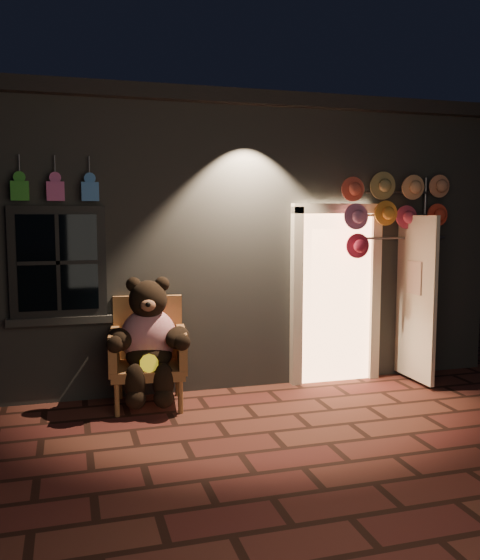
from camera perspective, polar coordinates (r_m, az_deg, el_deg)
name	(u,v)px	position (r m, az deg, el deg)	size (l,w,h in m)	color
ground	(270,432)	(5.82, 2.91, -14.40)	(60.00, 60.00, 0.00)	#552B20
shop_building	(187,235)	(9.31, -5.11, 4.30)	(7.30, 5.95, 3.51)	slate
wicker_armchair	(148,351)	(6.56, -8.82, -6.79)	(0.88, 0.81, 1.16)	#946339
teddy_bear	(149,340)	(6.39, -8.78, -5.70)	(0.95, 0.79, 1.32)	#B6132D
hat_rack	(394,210)	(7.47, 14.63, 6.57)	(1.46, 0.22, 2.54)	#59595E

